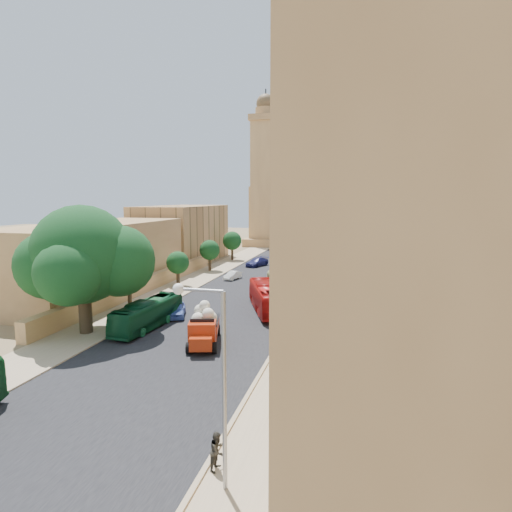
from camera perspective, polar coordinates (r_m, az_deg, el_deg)
The scene contains 35 objects.
ground at distance 31.98m, azimuth -11.65°, elevation -13.37°, with size 260.00×260.00×0.00m, color #796445.
road_surface at distance 59.42m, azimuth 0.93°, elevation -3.31°, with size 14.00×140.00×0.01m, color black.
sidewalk_east at distance 58.06m, azimuth 10.12°, elevation -3.70°, with size 5.00×140.00×0.01m, color tan.
sidewalk_west at distance 62.21m, azimuth -7.63°, elevation -2.87°, with size 5.00×140.00×0.01m, color tan.
kerb_east at distance 58.26m, azimuth 7.67°, elevation -3.55°, with size 0.25×140.00×0.12m, color tan.
kerb_west at distance 61.34m, azimuth -5.46°, elevation -2.94°, with size 0.25×140.00×0.12m, color tan.
townhouse_a at distance 24.49m, azimuth 20.31°, elevation -4.60°, with size 9.00×14.00×16.40m.
townhouse_b at distance 38.35m, azimuth 18.01°, elevation -1.29°, with size 9.00×14.00×14.90m.
townhouse_c at distance 52.08m, azimuth 17.03°, elevation 2.45°, with size 9.00×14.00×17.40m.
townhouse_d at distance 66.07m, azimuth 16.39°, elevation 2.89°, with size 9.00×14.00×15.90m.
corner_block at distance 11.40m, azimuth 30.95°, elevation -11.50°, with size 9.20×10.20×15.70m.
west_wall at distance 54.40m, azimuth -14.48°, elevation -3.64°, with size 1.00×40.00×1.80m, color tan.
west_building_low at distance 55.04m, azimuth -20.64°, elevation -0.28°, with size 10.00×28.00×8.40m, color #9E7445.
west_building_mid at distance 77.62m, azimuth -9.74°, elevation 2.92°, with size 10.00×22.00×10.00m, color tan.
church at distance 106.25m, azimuth 6.92°, elevation 6.70°, with size 28.00×22.50×36.30m.
ficus_tree at distance 38.50m, azimuth -22.02°, elevation -0.26°, with size 10.90×10.03×10.90m.
street_tree_a at distance 45.89m, azimuth -16.58°, elevation -2.66°, with size 3.29×3.29×5.06m.
street_tree_b at distance 56.46m, azimuth -10.40°, elevation -0.90°, with size 2.96×2.96×4.55m.
street_tree_c at distance 67.43m, azimuth -6.21°, elevation 0.77°, with size 3.17×3.17×4.87m.
street_tree_d at distance 78.70m, azimuth -3.20°, elevation 2.03°, with size 3.45×3.45×5.31m.
streetlamp at distance 16.96m, azimuth -5.87°, elevation -13.91°, with size 2.11×0.44×8.22m.
red_truck at distance 34.20m, azimuth -6.97°, elevation -9.26°, with size 3.55×6.00×3.32m.
olive_pickup at distance 49.64m, azimuth 5.99°, elevation -4.38°, with size 3.20×5.40×2.09m.
bus_green_north at distance 39.27m, azimuth -14.21°, elevation -7.50°, with size 2.11×9.04×2.52m, color #0F4A26.
bus_red_east at distance 43.45m, azimuth 1.45°, elevation -5.56°, with size 2.38×10.17×2.83m, color red.
bus_cream_east at distance 57.77m, azimuth 4.78°, elevation -2.44°, with size 2.04×8.73×2.43m, color beige.
car_blue_a at distance 42.45m, azimuth -10.58°, elevation -7.01°, with size 1.66×4.12×1.40m, color #5979D2.
car_white_a at distance 60.41m, azimuth -3.13°, elevation -2.59°, with size 1.21×3.47×1.14m, color white.
car_cream at distance 50.46m, azimuth 2.95°, elevation -4.70°, with size 1.79×3.87×1.08m, color tan.
car_dkblue at distance 71.74m, azimuth 0.15°, elevation -0.81°, with size 1.98×4.88×1.41m, color navy.
car_white_b at distance 73.81m, azimuth 6.95°, elevation -0.64°, with size 1.63×4.05×1.38m, color silver.
car_blue_b at distance 82.59m, azimuth 4.35°, elevation 0.25°, with size 1.32×3.78×1.24m, color #40569B.
pedestrian_a at distance 41.02m, azimuth 5.64°, elevation -7.10°, with size 0.68×0.45×1.87m, color #27222A.
pedestrian_b at distance 19.94m, azimuth -5.16°, elevation -24.43°, with size 0.81×0.63×1.67m, color #312E26.
pedestrian_c at distance 42.22m, azimuth 9.48°, elevation -6.76°, with size 1.07×0.45×1.83m, color #3B3C3D.
Camera 1 is at (13.14, -26.80, 11.46)m, focal length 30.00 mm.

